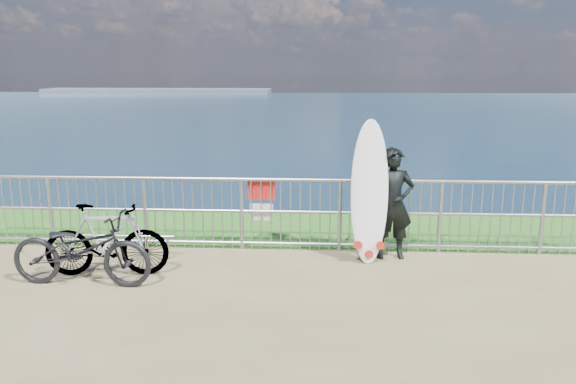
# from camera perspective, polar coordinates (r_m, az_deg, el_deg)

# --- Properties ---
(grass_strip) EXTENTS (120.00, 120.00, 0.00)m
(grass_strip) POSITION_cam_1_polar(r_m,az_deg,el_deg) (9.77, -0.88, -3.76)
(grass_strip) COLOR #25681C
(grass_strip) RESTS_ON ground
(seascape) EXTENTS (260.00, 260.00, 5.00)m
(seascape) POSITION_cam_1_polar(r_m,az_deg,el_deg) (160.56, -12.97, 9.75)
(seascape) COLOR brown
(seascape) RESTS_ON ground
(railing) EXTENTS (10.06, 0.10, 1.13)m
(railing) POSITION_cam_1_polar(r_m,az_deg,el_deg) (8.56, -1.32, -2.15)
(railing) COLOR #919398
(railing) RESTS_ON ground
(surfer) EXTENTS (0.63, 0.44, 1.63)m
(surfer) POSITION_cam_1_polar(r_m,az_deg,el_deg) (8.27, 10.62, -1.19)
(surfer) COLOR black
(surfer) RESTS_ON ground
(surfboard) EXTENTS (0.56, 0.50, 2.05)m
(surfboard) POSITION_cam_1_polar(r_m,az_deg,el_deg) (8.08, 8.26, -0.48)
(surfboard) COLOR white
(surfboard) RESTS_ON ground
(bicycle_near) EXTENTS (1.85, 0.71, 0.96)m
(bicycle_near) POSITION_cam_1_polar(r_m,az_deg,el_deg) (7.66, -20.27, -5.48)
(bicycle_near) COLOR black
(bicycle_near) RESTS_ON ground
(bicycle_far) EXTENTS (1.69, 0.61, 0.99)m
(bicycle_far) POSITION_cam_1_polar(r_m,az_deg,el_deg) (7.90, -17.98, -4.65)
(bicycle_far) COLOR black
(bicycle_far) RESTS_ON ground
(bike_rack) EXTENTS (1.78, 0.05, 0.37)m
(bike_rack) POSITION_cam_1_polar(r_m,az_deg,el_deg) (8.61, -17.26, -4.53)
(bike_rack) COLOR #919398
(bike_rack) RESTS_ON ground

